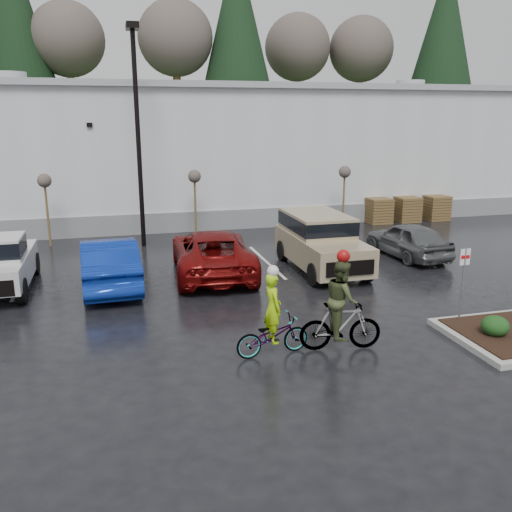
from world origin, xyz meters
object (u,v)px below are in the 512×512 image
object	(u,v)px
suv_tan	(322,243)
cyclist_olive	(341,314)
sapling_east	(345,175)
car_red	(212,252)
cyclist_hivis	(273,327)
pallet_stack_c	(436,208)
fire_lane_sign	(463,276)
sapling_mid	(195,180)
car_grey	(408,240)
sapling_west	(45,185)
pallet_stack_a	(378,211)
pallet_stack_b	(407,209)
lamppost	(137,114)
car_blue	(109,263)

from	to	relation	value
suv_tan	cyclist_olive	bearing A→B (deg)	-108.12
sapling_east	car_red	distance (m)	10.15
suv_tan	cyclist_hivis	bearing A→B (deg)	-120.60
pallet_stack_c	fire_lane_sign	bearing A→B (deg)	-120.72
sapling_mid	pallet_stack_c	xyz separation A→B (m)	(13.50, 1.00, -2.05)
fire_lane_sign	car_grey	size ratio (longest dim) A/B	0.52
sapling_west	sapling_east	xyz separation A→B (m)	(14.00, 0.00, 0.00)
car_red	suv_tan	size ratio (longest dim) A/B	1.15
pallet_stack_a	pallet_stack_b	xyz separation A→B (m)	(1.70, 0.00, 0.00)
lamppost	pallet_stack_c	world-z (taller)	lamppost
car_blue	cyclist_olive	bearing A→B (deg)	126.47
suv_tan	car_grey	bearing A→B (deg)	11.86
car_red	sapling_west	bearing A→B (deg)	-40.22
pallet_stack_b	car_red	world-z (taller)	car_red
pallet_stack_a	car_blue	size ratio (longest dim) A/B	0.26
pallet_stack_b	cyclist_hivis	size ratio (longest dim) A/B	0.60
cyclist_hivis	car_red	bearing A→B (deg)	-5.70
pallet_stack_c	car_blue	bearing A→B (deg)	-156.21
lamppost	sapling_mid	bearing A→B (deg)	21.80
car_blue	car_red	bearing A→B (deg)	-173.19
sapling_east	car_blue	distance (m)	13.43
sapling_west	cyclist_olive	xyz separation A→B (m)	(7.95, -13.43, -1.81)
cyclist_hivis	cyclist_olive	xyz separation A→B (m)	(1.70, -0.15, 0.22)
pallet_stack_a	car_blue	xyz separation A→B (m)	(-13.98, -7.71, 0.17)
pallet_stack_a	sapling_east	bearing A→B (deg)	-158.20
sapling_west	car_blue	xyz separation A→B (m)	(2.52, -6.71, -1.89)
pallet_stack_a	pallet_stack_c	xyz separation A→B (m)	(3.50, 0.00, 0.00)
lamppost	cyclist_olive	size ratio (longest dim) A/B	3.61
lamppost	pallet_stack_c	size ratio (longest dim) A/B	6.83
pallet_stack_b	cyclist_olive	xyz separation A→B (m)	(-10.25, -14.43, 0.24)
sapling_west	car_blue	world-z (taller)	sapling_west
lamppost	pallet_stack_b	size ratio (longest dim) A/B	6.83
suv_tan	car_grey	world-z (taller)	suv_tan
lamppost	cyclist_olive	xyz separation A→B (m)	(3.95, -12.43, -4.77)
pallet_stack_c	cyclist_olive	size ratio (longest dim) A/B	0.53
fire_lane_sign	suv_tan	xyz separation A→B (m)	(-1.63, 6.15, -0.38)
car_blue	fire_lane_sign	bearing A→B (deg)	144.22
lamppost	sapling_mid	distance (m)	4.00
sapling_west	suv_tan	world-z (taller)	sapling_west
lamppost	pallet_stack_a	distance (m)	13.61
cyclist_olive	pallet_stack_a	bearing A→B (deg)	-21.66
car_red	suv_tan	world-z (taller)	suv_tan
lamppost	pallet_stack_c	distance (m)	16.89
lamppost	pallet_stack_a	bearing A→B (deg)	9.09
car_grey	cyclist_hivis	distance (m)	10.98
fire_lane_sign	pallet_stack_c	bearing A→B (deg)	59.28
pallet_stack_a	cyclist_olive	distance (m)	16.77
lamppost	car_red	world-z (taller)	lamppost
pallet_stack_b	cyclist_hivis	bearing A→B (deg)	-129.92
pallet_stack_b	cyclist_hivis	world-z (taller)	cyclist_hivis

